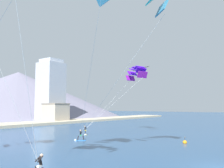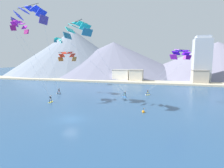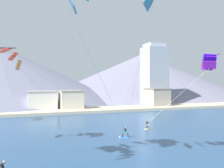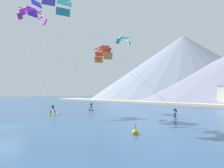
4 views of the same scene
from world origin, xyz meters
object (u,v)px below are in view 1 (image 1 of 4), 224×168
object	(u,v)px
parafoil_kite_near_lead	(136,72)
kitesurfer_mid_center	(79,138)
race_marker_buoy	(185,142)
kitesurfer_near_lead	(85,132)

from	to	relation	value
parafoil_kite_near_lead	kitesurfer_mid_center	bearing A→B (deg)	173.72
race_marker_buoy	parafoil_kite_near_lead	bearing A→B (deg)	58.21
kitesurfer_near_lead	kitesurfer_mid_center	bearing A→B (deg)	-144.82
kitesurfer_mid_center	parafoil_kite_near_lead	bearing A→B (deg)	-6.28
kitesurfer_near_lead	kitesurfer_mid_center	world-z (taller)	kitesurfer_near_lead
parafoil_kite_near_lead	kitesurfer_near_lead	bearing A→B (deg)	144.89
kitesurfer_near_lead	kitesurfer_mid_center	distance (m)	7.18
parafoil_kite_near_lead	race_marker_buoy	bearing A→B (deg)	-121.79
kitesurfer_mid_center	parafoil_kite_near_lead	size ratio (longest dim) A/B	0.14
kitesurfer_mid_center	race_marker_buoy	xyz separation A→B (m)	(6.55, -13.44, -0.29)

